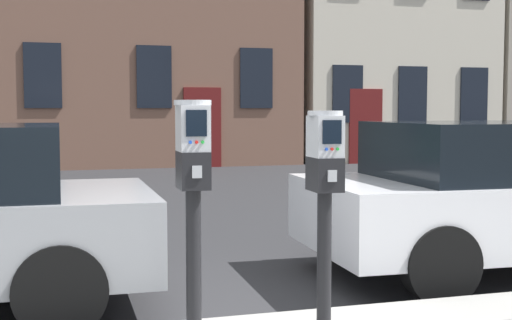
% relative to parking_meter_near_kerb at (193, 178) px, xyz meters
% --- Properties ---
extents(parking_meter_near_kerb, '(0.22, 0.26, 1.45)m').
position_rel_parking_meter_near_kerb_xyz_m(parking_meter_near_kerb, '(0.00, 0.00, 0.00)').
color(parking_meter_near_kerb, black).
rests_on(parking_meter_near_kerb, sidewalk_slab).
extents(parking_meter_twin_adjacent, '(0.22, 0.26, 1.39)m').
position_rel_parking_meter_near_kerb_xyz_m(parking_meter_twin_adjacent, '(0.82, -0.00, -0.04)').
color(parking_meter_twin_adjacent, black).
rests_on(parking_meter_twin_adjacent, sidewalk_slab).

